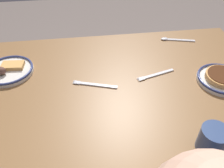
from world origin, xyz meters
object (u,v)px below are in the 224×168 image
(fork_near, at_px, (95,85))
(fork_far, at_px, (156,75))
(plate_center_pancakes, at_px, (7,70))
(tea_spoon, at_px, (173,40))
(plate_near_main, at_px, (222,78))
(coffee_mug, at_px, (213,139))

(fork_near, bearing_deg, fork_far, -173.53)
(plate_center_pancakes, xyz_separation_m, tea_spoon, (-0.86, -0.19, -0.01))
(plate_near_main, relative_size, fork_near, 1.11)
(plate_near_main, relative_size, tea_spoon, 1.16)
(fork_near, distance_m, tea_spoon, 0.57)
(plate_center_pancakes, distance_m, tea_spoon, 0.88)
(fork_far, bearing_deg, plate_center_pancakes, -8.97)
(plate_near_main, distance_m, tea_spoon, 0.39)
(plate_center_pancakes, height_order, tea_spoon, plate_center_pancakes)
(coffee_mug, xyz_separation_m, tea_spoon, (-0.11, -0.69, -0.04))
(plate_center_pancakes, height_order, fork_near, plate_center_pancakes)
(plate_center_pancakes, height_order, fork_far, plate_center_pancakes)
(plate_near_main, xyz_separation_m, coffee_mug, (0.20, 0.32, 0.03))
(coffee_mug, distance_m, fork_near, 0.52)
(plate_center_pancakes, relative_size, coffee_mug, 1.81)
(coffee_mug, bearing_deg, plate_center_pancakes, -33.94)
(coffee_mug, relative_size, fork_near, 0.63)
(coffee_mug, height_order, fork_far, coffee_mug)
(plate_near_main, height_order, tea_spoon, plate_near_main)
(plate_near_main, xyz_separation_m, fork_far, (0.28, -0.08, -0.01))
(plate_near_main, distance_m, fork_far, 0.29)
(fork_far, height_order, tea_spoon, tea_spoon)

